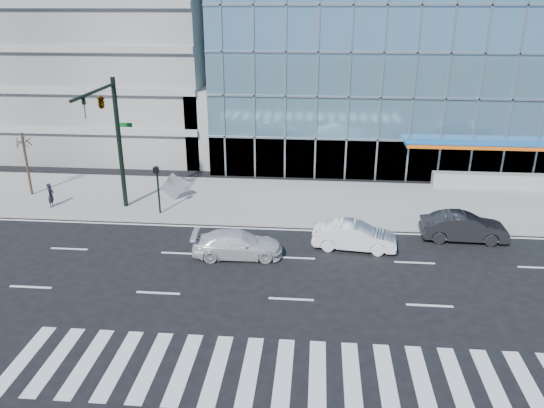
% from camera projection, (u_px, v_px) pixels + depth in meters
% --- Properties ---
extents(ground, '(160.00, 160.00, 0.00)m').
position_uv_depth(ground, '(295.00, 258.00, 27.08)').
color(ground, black).
rests_on(ground, ground).
extents(sidewalk, '(120.00, 8.00, 0.15)m').
position_uv_depth(sidewalk, '(301.00, 201.00, 34.48)').
color(sidewalk, gray).
rests_on(sidewalk, ground).
extents(theatre_building, '(42.00, 26.00, 15.00)m').
position_uv_depth(theatre_building, '(467.00, 57.00, 47.36)').
color(theatre_building, '#77ACC7').
rests_on(theatre_building, ground).
extents(parking_garage, '(24.00, 24.00, 20.00)m').
position_uv_depth(parking_garage, '(95.00, 26.00, 49.23)').
color(parking_garage, gray).
rests_on(parking_garage, ground).
extents(ramp_block, '(6.00, 8.00, 6.00)m').
position_uv_depth(ramp_block, '(233.00, 122.00, 43.20)').
color(ramp_block, gray).
rests_on(ramp_block, ground).
extents(traffic_signal, '(1.14, 5.74, 8.00)m').
position_uv_depth(traffic_signal, '(107.00, 116.00, 29.99)').
color(traffic_signal, black).
rests_on(traffic_signal, sidewalk).
extents(ped_signal_post, '(0.30, 0.33, 3.00)m').
position_uv_depth(ped_signal_post, '(157.00, 182.00, 31.59)').
color(ped_signal_post, black).
rests_on(ped_signal_post, sidewalk).
extents(street_tree_near, '(1.10, 1.10, 4.23)m').
position_uv_depth(street_tree_near, '(23.00, 141.00, 34.14)').
color(street_tree_near, '#332319').
rests_on(street_tree_near, sidewalk).
extents(white_suv, '(4.73, 2.23, 1.33)m').
position_uv_depth(white_suv, '(238.00, 244.00, 27.04)').
color(white_suv, silver).
rests_on(white_suv, ground).
extents(white_sedan, '(4.50, 1.96, 1.44)m').
position_uv_depth(white_sedan, '(354.00, 236.00, 27.87)').
color(white_sedan, white).
rests_on(white_sedan, ground).
extents(dark_sedan, '(4.62, 1.69, 1.51)m').
position_uv_depth(dark_sedan, '(464.00, 227.00, 28.85)').
color(dark_sedan, black).
rests_on(dark_sedan, ground).
extents(pedestrian, '(0.41, 0.59, 1.53)m').
position_uv_depth(pedestrian, '(51.00, 195.00, 33.11)').
color(pedestrian, black).
rests_on(pedestrian, sidewalk).
extents(tilted_panel, '(1.66, 0.90, 1.84)m').
position_uv_depth(tilted_panel, '(174.00, 186.00, 34.18)').
color(tilted_panel, gray).
rests_on(tilted_panel, sidewalk).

